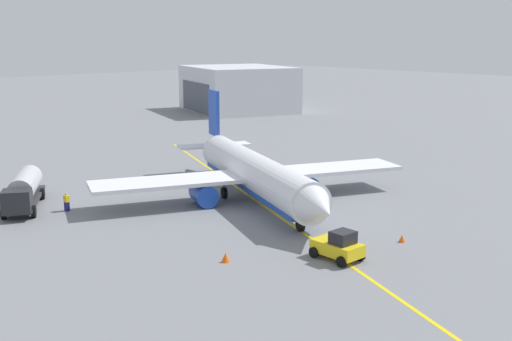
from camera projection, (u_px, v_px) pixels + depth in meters
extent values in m
plane|color=slate|center=(256.00, 201.00, 61.07)|extent=(400.00, 400.00, 0.00)
cylinder|color=white|center=(256.00, 173.00, 60.49)|extent=(24.54, 12.15, 3.58)
cube|color=#1E47B7|center=(256.00, 183.00, 60.69)|extent=(23.02, 11.06, 1.00)
cone|color=white|center=(320.00, 209.00, 47.83)|extent=(4.45, 4.44, 3.44)
cone|color=white|center=(213.00, 145.00, 73.70)|extent=(5.60, 4.56, 3.05)
cube|color=#1E47B7|center=(214.00, 113.00, 72.26)|extent=(3.12, 1.47, 5.20)
cube|color=white|center=(214.00, 145.00, 73.06)|extent=(5.21, 8.71, 0.24)
cube|color=white|center=(252.00, 175.00, 61.50)|extent=(15.51, 30.85, 0.36)
cylinder|color=#1E47B7|center=(304.00, 185.00, 62.81)|extent=(3.74, 3.10, 2.10)
cylinder|color=#1E47B7|center=(204.00, 194.00, 59.25)|extent=(3.74, 3.10, 2.10)
cylinder|color=#4C4C51|center=(300.00, 218.00, 51.34)|extent=(0.24, 0.24, 1.17)
cylinder|color=black|center=(300.00, 225.00, 51.47)|extent=(1.17, 0.76, 1.10)
cylinder|color=#4C4C51|center=(273.00, 183.00, 63.56)|extent=(0.24, 0.24, 1.17)
cylinder|color=black|center=(273.00, 188.00, 63.68)|extent=(1.17, 0.76, 1.10)
cylinder|color=#4C4C51|center=(224.00, 187.00, 61.78)|extent=(0.24, 0.24, 1.17)
cylinder|color=black|center=(224.00, 193.00, 61.90)|extent=(1.17, 0.76, 1.10)
cube|color=#2D2D33|center=(25.00, 199.00, 58.94)|extent=(9.73, 6.97, 0.30)
cube|color=#232328|center=(17.00, 201.00, 54.45)|extent=(2.92, 3.07, 2.00)
cube|color=black|center=(15.00, 199.00, 53.50)|extent=(1.12, 1.82, 0.90)
cylinder|color=silver|center=(25.00, 184.00, 59.24)|extent=(7.19, 5.42, 2.30)
cylinder|color=black|center=(34.00, 212.00, 55.31)|extent=(1.13, 0.85, 1.10)
cylinder|color=black|center=(4.00, 213.00, 54.81)|extent=(1.13, 0.85, 1.10)
cylinder|color=black|center=(43.00, 194.00, 61.55)|extent=(1.13, 0.85, 1.10)
cylinder|color=black|center=(16.00, 195.00, 61.05)|extent=(1.13, 0.85, 1.10)
cube|color=yellow|center=(337.00, 248.00, 44.98)|extent=(3.62, 2.03, 0.90)
cube|color=black|center=(343.00, 237.00, 44.42)|extent=(1.41, 1.61, 0.90)
cylinder|color=black|center=(314.00, 252.00, 45.37)|extent=(0.80, 0.31, 0.80)
cylinder|color=black|center=(333.00, 246.00, 46.67)|extent=(0.80, 0.31, 0.80)
cylinder|color=black|center=(342.00, 262.00, 43.47)|extent=(0.80, 0.31, 0.80)
cylinder|color=black|center=(360.00, 255.00, 44.77)|extent=(0.80, 0.31, 0.80)
cube|color=navy|center=(67.00, 206.00, 57.46)|extent=(0.47, 0.36, 0.85)
cube|color=yellow|center=(66.00, 199.00, 57.30)|extent=(0.55, 0.41, 0.60)
sphere|color=tan|center=(66.00, 194.00, 57.21)|extent=(0.24, 0.24, 0.24)
cone|color=#F2590F|center=(226.00, 257.00, 44.51)|extent=(0.62, 0.62, 0.69)
cone|color=#F2590F|center=(402.00, 238.00, 48.80)|extent=(0.53, 0.53, 0.59)
cube|color=silver|center=(238.00, 89.00, 132.99)|extent=(26.77, 24.36, 9.29)
cube|color=#4C515B|center=(196.00, 97.00, 129.39)|extent=(15.07, 4.56, 6.13)
cube|color=yellow|center=(256.00, 201.00, 61.07)|extent=(64.55, 24.64, 0.01)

